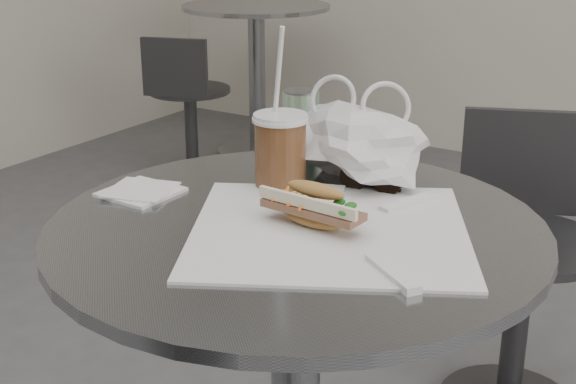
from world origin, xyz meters
The scene contains 11 objects.
cafe_table centered at (0.00, 0.20, 0.47)m, with size 0.76×0.76×0.74m.
bg_table centered at (-1.60, 2.40, 0.47)m, with size 0.70×0.70×0.74m.
chair_far centered at (0.12, 1.02, 0.33)m, with size 0.40×0.43×0.72m.
bg_chair centered at (-1.61, 1.88, 0.30)m, with size 0.37×0.39×0.67m.
sandwich_paper centered at (0.06, 0.20, 0.74)m, with size 0.40×0.38×0.00m, color white.
banh_mi centered at (0.03, 0.20, 0.78)m, with size 0.20×0.09×0.07m.
iced_coffee centered at (-0.11, 0.33, 0.81)m, with size 0.09×0.09×0.27m.
sunglasses centered at (0.03, 0.39, 0.76)m, with size 0.11×0.04×0.05m.
plastic_bag centered at (-0.03, 0.43, 0.80)m, with size 0.25×0.19×0.13m, color silver, non-canonical shape.
napkin_stack centered at (-0.29, 0.17, 0.74)m, with size 0.13×0.13×0.01m.
drink_can centered at (-0.17, 0.48, 0.80)m, with size 0.07×0.07×0.13m.
Camera 1 is at (0.59, -0.75, 1.20)m, focal length 50.00 mm.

